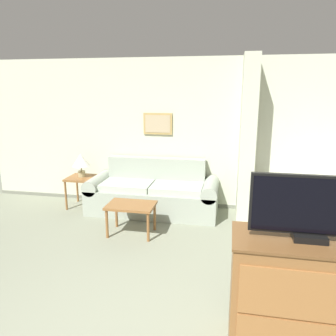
{
  "coord_description": "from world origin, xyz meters",
  "views": [
    {
      "loc": [
        0.74,
        -1.95,
        2.08
      ],
      "look_at": [
        -0.07,
        2.21,
        1.05
      ],
      "focal_mm": 35.0,
      "sensor_mm": 36.0,
      "label": 1
    }
  ],
  "objects": [
    {
      "name": "tv",
      "position": [
        1.35,
        0.46,
        1.23
      ],
      "size": [
        0.9,
        0.16,
        0.5
      ],
      "color": "black",
      "rests_on": "tv_dresser"
    },
    {
      "name": "couch",
      "position": [
        -0.54,
        3.27,
        0.32
      ],
      "size": [
        2.22,
        0.84,
        0.9
      ],
      "color": "#99A393",
      "rests_on": "ground_plane"
    },
    {
      "name": "tv_dresser",
      "position": [
        1.35,
        0.46,
        0.49
      ],
      "size": [
        1.13,
        0.53,
        0.98
      ],
      "color": "brown",
      "rests_on": "ground_plane"
    },
    {
      "name": "wall_back",
      "position": [
        -0.0,
        3.75,
        1.29
      ],
      "size": [
        7.64,
        0.16,
        2.6
      ],
      "color": "beige",
      "rests_on": "ground_plane"
    },
    {
      "name": "wall_partition_pillar",
      "position": [
        1.0,
        3.38,
        1.3
      ],
      "size": [
        0.24,
        0.61,
        2.6
      ],
      "color": "beige",
      "rests_on": "ground_plane"
    },
    {
      "name": "coffee_table",
      "position": [
        -0.64,
        2.33,
        0.4
      ],
      "size": [
        0.68,
        0.47,
        0.46
      ],
      "color": "brown",
      "rests_on": "ground_plane"
    },
    {
      "name": "side_table",
      "position": [
        -1.84,
        3.27,
        0.47
      ],
      "size": [
        0.5,
        0.5,
        0.55
      ],
      "color": "brown",
      "rests_on": "ground_plane"
    },
    {
      "name": "table_lamp",
      "position": [
        -1.84,
        3.27,
        0.84
      ],
      "size": [
        0.3,
        0.3,
        0.42
      ],
      "color": "tan",
      "rests_on": "side_table"
    }
  ]
}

